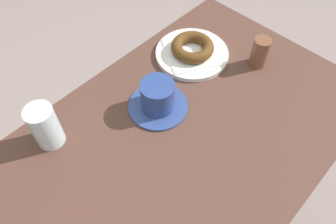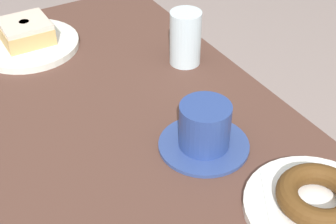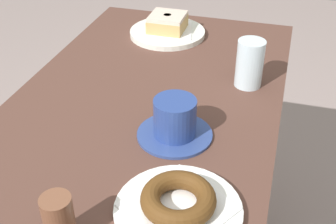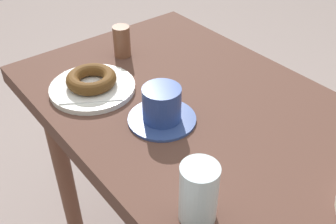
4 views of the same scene
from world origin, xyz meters
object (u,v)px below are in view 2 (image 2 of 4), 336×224
(donut_chocolate_ring, at_px, (319,196))
(water_glass, at_px, (185,38))
(plate_chocolate_ring, at_px, (316,208))
(plate_glazed_square, at_px, (28,45))
(donut_glazed_square, at_px, (26,31))
(coffee_cup, at_px, (205,129))

(donut_chocolate_ring, height_order, water_glass, water_glass)
(plate_chocolate_ring, relative_size, water_glass, 1.84)
(plate_glazed_square, xyz_separation_m, donut_glazed_square, (0.00, 0.00, 0.03))
(plate_glazed_square, distance_m, donut_glazed_square, 0.03)
(plate_glazed_square, height_order, donut_glazed_square, donut_glazed_square)
(donut_glazed_square, xyz_separation_m, coffee_cup, (-0.47, -0.15, -0.00))
(plate_chocolate_ring, relative_size, donut_glazed_square, 2.09)
(donut_chocolate_ring, height_order, donut_glazed_square, donut_glazed_square)
(donut_chocolate_ring, xyz_separation_m, plate_glazed_square, (0.67, 0.21, -0.03))
(donut_glazed_square, bearing_deg, plate_glazed_square, 180.00)
(donut_chocolate_ring, xyz_separation_m, water_glass, (0.45, -0.05, 0.02))
(plate_chocolate_ring, bearing_deg, plate_glazed_square, 17.52)
(plate_glazed_square, height_order, water_glass, water_glass)
(water_glass, relative_size, coffee_cup, 0.75)
(plate_chocolate_ring, height_order, donut_chocolate_ring, donut_chocolate_ring)
(plate_chocolate_ring, distance_m, coffee_cup, 0.21)
(plate_chocolate_ring, xyz_separation_m, coffee_cup, (0.20, 0.06, 0.03))
(plate_chocolate_ring, bearing_deg, donut_glazed_square, 17.52)
(plate_chocolate_ring, height_order, plate_glazed_square, plate_glazed_square)
(donut_chocolate_ring, distance_m, coffee_cup, 0.21)
(donut_glazed_square, distance_m, coffee_cup, 0.49)
(plate_chocolate_ring, xyz_separation_m, donut_chocolate_ring, (0.00, 0.00, 0.03))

